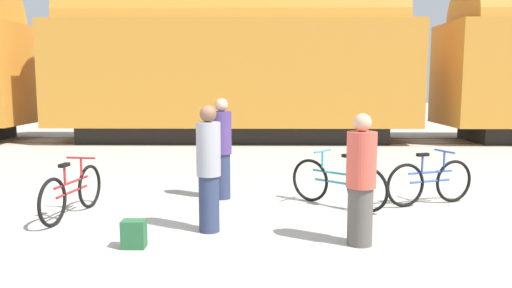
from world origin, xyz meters
The scene contains 11 objects.
ground_plane centered at (0.00, 0.00, 0.00)m, with size 80.00×80.00×0.00m, color #A8A399.
freight_train centered at (0.00, 10.92, 2.77)m, with size 37.40×3.00×5.30m.
rail_near centered at (0.00, 10.20, 0.01)m, with size 49.40×0.07×0.01m, color #4C4238.
rail_far centered at (0.00, 11.64, 0.01)m, with size 49.40×0.07×0.01m, color #4C4238.
bicycle_blue centered at (3.71, 2.31, 0.37)m, with size 1.56×0.64×0.88m.
bicycle_maroon centered at (-1.81, 1.51, 0.36)m, with size 0.46×1.72×0.85m.
bicycle_teal centered at (2.19, 2.16, 0.38)m, with size 1.38×1.20×0.88m.
person_in_grey centered at (0.29, 0.80, 0.85)m, with size 0.32×0.32×1.68m.
person_in_purple centered at (0.31, 2.67, 0.86)m, with size 0.33×0.33×1.71m.
person_in_red centered at (2.19, 0.29, 0.80)m, with size 0.36×0.36×1.61m.
backpack centered at (-0.54, 0.13, 0.17)m, with size 0.28×0.20×0.34m.
Camera 1 is at (1.02, -5.65, 2.00)m, focal length 35.00 mm.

